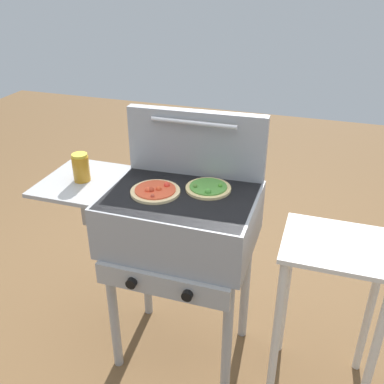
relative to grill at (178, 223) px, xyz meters
name	(u,v)px	position (x,y,z in m)	size (l,w,h in m)	color
ground_plane	(183,347)	(0.01, 0.00, -0.76)	(8.00, 8.00, 0.00)	brown
grill	(178,223)	(0.00, 0.00, 0.00)	(0.96, 0.53, 0.90)	gray
grill_lid_open	(196,143)	(0.01, 0.22, 0.30)	(0.63, 0.09, 0.30)	gray
pizza_pepperoni	(155,191)	(-0.09, -0.02, 0.15)	(0.21, 0.21, 0.04)	beige
pizza_veggie	(208,188)	(0.11, 0.08, 0.15)	(0.20, 0.20, 0.04)	#E0C17F
sauce_jar	(81,168)	(-0.45, 0.00, 0.21)	(0.07, 0.07, 0.13)	#B77A1E
prep_table	(331,289)	(0.67, 0.00, -0.20)	(0.44, 0.36, 0.79)	beige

